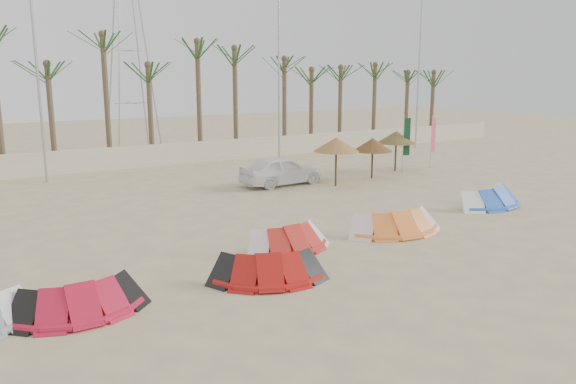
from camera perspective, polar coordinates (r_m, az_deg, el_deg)
ground at (r=15.94m, az=11.56°, el=-8.38°), size 120.00×120.00×0.00m
boundary_wall at (r=34.72m, az=-14.07°, el=3.58°), size 60.00×0.30×1.30m
palm_line at (r=36.03m, az=-14.27°, el=13.11°), size 52.00×4.00×7.70m
lamp_b at (r=31.10m, az=-24.09°, el=11.46°), size 1.25×0.14×11.00m
lamp_c at (r=35.88m, az=-0.88°, el=12.39°), size 1.25×0.14×11.00m
lamp_d at (r=43.28m, az=13.19°, el=12.00°), size 1.25×0.14×11.00m
pylon at (r=40.79m, az=-15.29°, el=3.78°), size 3.00×3.00×14.00m
kite_red_left at (r=14.14m, az=-20.67°, el=-9.80°), size 3.07×1.56×0.90m
kite_red_mid at (r=15.28m, az=-2.62°, el=-7.38°), size 3.47×2.46×0.90m
kite_red_right at (r=17.88m, az=-0.30°, el=-4.48°), size 3.01×1.66×0.90m
kite_orange at (r=20.11m, az=10.35°, el=-2.81°), size 3.64×1.93×0.90m
kite_blue at (r=25.29m, az=19.38°, el=-0.28°), size 3.85×2.08×0.90m
parasol_left at (r=27.74m, az=4.93°, el=4.83°), size 2.28×2.28×2.42m
parasol_mid at (r=30.03m, az=8.60°, el=4.77°), size 2.11×2.11×2.16m
parasol_right at (r=32.56m, az=10.95°, el=5.49°), size 2.22×2.22×2.30m
flag_pink at (r=34.32m, az=14.57°, el=5.48°), size 0.45×0.11×3.12m
flag_green at (r=32.31m, az=11.87°, el=5.35°), size 0.45×0.10×3.24m
car at (r=28.09m, az=-0.69°, el=2.21°), size 4.38×1.95×1.46m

